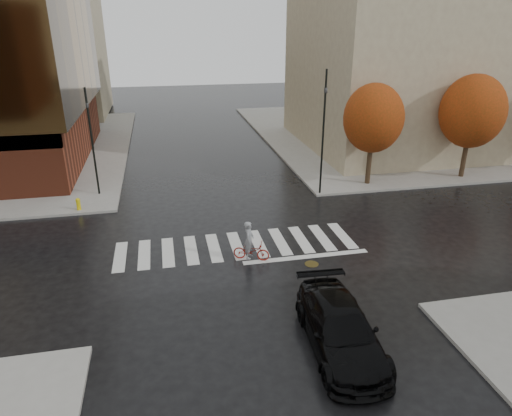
{
  "coord_description": "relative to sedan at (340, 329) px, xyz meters",
  "views": [
    {
      "loc": [
        -3.15,
        -19.16,
        10.24
      ],
      "look_at": [
        0.93,
        0.28,
        2.0
      ],
      "focal_mm": 32.0,
      "sensor_mm": 36.0,
      "label": 1
    }
  ],
  "objects": [
    {
      "name": "sedan",
      "position": [
        0.0,
        0.0,
        0.0
      ],
      "size": [
        2.47,
        5.43,
        1.54
      ],
      "primitive_type": "imported",
      "rotation": [
        0.0,
        0.0,
        -0.06
      ],
      "color": "black",
      "rests_on": "ground"
    },
    {
      "name": "fire_hydrant",
      "position": [
        -10.26,
        14.09,
        -0.23
      ],
      "size": [
        0.25,
        0.25,
        0.7
      ],
      "color": "yellow",
      "rests_on": "sidewalk_nw"
    },
    {
      "name": "crosswalk",
      "position": [
        -2.13,
        8.09,
        -0.77
      ],
      "size": [
        12.0,
        3.0,
        0.01
      ],
      "primitive_type": "cube",
      "color": "silver",
      "rests_on": "ground"
    },
    {
      "name": "tree_ne_b",
      "position": [
        14.87,
        14.99,
        3.85
      ],
      "size": [
        4.2,
        4.2,
        6.89
      ],
      "color": "#321F16",
      "rests_on": "sidewalk_ne"
    },
    {
      "name": "tree_ne_a",
      "position": [
        7.87,
        14.99,
        3.69
      ],
      "size": [
        3.8,
        3.8,
        6.5
      ],
      "color": "#321F16",
      "rests_on": "sidewalk_ne"
    },
    {
      "name": "ground",
      "position": [
        -2.13,
        7.59,
        -0.77
      ],
      "size": [
        120.0,
        120.0,
        0.0
      ],
      "primitive_type": "plane",
      "color": "black",
      "rests_on": "ground"
    },
    {
      "name": "manhole",
      "position": [
        0.89,
        5.59,
        -0.76
      ],
      "size": [
        0.72,
        0.72,
        0.01
      ],
      "primitive_type": "cylinder",
      "rotation": [
        0.0,
        0.0,
        -0.16
      ],
      "color": "#51451D",
      "rests_on": "ground"
    },
    {
      "name": "building_nw_far",
      "position": [
        -18.13,
        44.59,
        9.38
      ],
      "size": [
        14.0,
        12.0,
        20.0
      ],
      "primitive_type": "cube",
      "color": "gray",
      "rests_on": "sidewalk_nw"
    },
    {
      "name": "cyclist",
      "position": [
        -1.73,
        6.59,
        -0.12
      ],
      "size": [
        1.77,
        1.18,
        1.9
      ],
      "rotation": [
        0.0,
        0.0,
        1.18
      ],
      "color": "maroon",
      "rests_on": "ground"
    },
    {
      "name": "traffic_light_nw",
      "position": [
        -9.4,
        16.59,
        3.0
      ],
      "size": [
        0.2,
        0.19,
        6.5
      ],
      "rotation": [
        0.0,
        0.0,
        -1.99
      ],
      "color": "black",
      "rests_on": "sidewalk_nw"
    },
    {
      "name": "sidewalk_ne",
      "position": [
        18.87,
        28.59,
        -0.7
      ],
      "size": [
        30.0,
        30.0,
        0.15
      ],
      "primitive_type": "cube",
      "color": "gray",
      "rests_on": "ground"
    },
    {
      "name": "traffic_light_ne",
      "position": [
        4.17,
        13.89,
        3.67
      ],
      "size": [
        0.2,
        0.22,
        7.49
      ],
      "rotation": [
        0.0,
        0.0,
        3.41
      ],
      "color": "black",
      "rests_on": "sidewalk_ne"
    },
    {
      "name": "building_ne_tan",
      "position": [
        14.87,
        24.59,
        8.38
      ],
      "size": [
        16.0,
        16.0,
        18.0
      ],
      "primitive_type": "cube",
      "color": "gray",
      "rests_on": "sidewalk_ne"
    }
  ]
}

